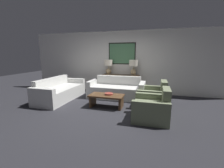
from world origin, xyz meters
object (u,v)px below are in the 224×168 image
at_px(decorative_bowl, 109,94).
at_px(armchair_near_back_wall, 153,97).
at_px(table_lamp_right, 134,66).
at_px(coffee_table, 106,98).
at_px(couch_by_back_wall, 116,90).
at_px(armchair_near_camera, 152,109).
at_px(console_table, 120,84).
at_px(couch_by_side, 60,92).
at_px(table_lamp_left, 108,65).

bearing_deg(decorative_bowl, armchair_near_back_wall, 20.44).
xyz_separation_m(table_lamp_right, coffee_table, (-0.58, -1.87, -0.90)).
distance_m(couch_by_back_wall, armchair_near_camera, 2.21).
xyz_separation_m(coffee_table, armchair_near_camera, (1.43, -0.55, -0.01)).
relative_size(console_table, couch_by_side, 0.73).
xyz_separation_m(table_lamp_right, couch_by_side, (-2.52, -1.53, -0.91)).
relative_size(console_table, coffee_table, 1.45).
xyz_separation_m(coffee_table, decorative_bowl, (0.06, 0.04, 0.14)).
xyz_separation_m(armchair_near_back_wall, armchair_near_camera, (0.00, -1.11, 0.00)).
relative_size(table_lamp_left, table_lamp_right, 1.00).
relative_size(table_lamp_left, coffee_table, 0.59).
height_order(console_table, coffee_table, console_table).
xyz_separation_m(table_lamp_left, decorative_bowl, (0.58, -1.82, -0.77)).
relative_size(couch_by_side, coffee_table, 1.99).
bearing_deg(couch_by_side, table_lamp_right, 31.30).
xyz_separation_m(table_lamp_left, couch_by_side, (-1.43, -1.53, -0.91)).
bearing_deg(couch_by_back_wall, coffee_table, -91.60).
height_order(table_lamp_right, armchair_near_back_wall, table_lamp_right).
bearing_deg(armchair_near_back_wall, coffee_table, -158.82).
bearing_deg(decorative_bowl, table_lamp_right, 74.19).
height_order(table_lamp_left, couch_by_side, table_lamp_left).
bearing_deg(armchair_near_camera, decorative_bowl, 156.35).
relative_size(couch_by_back_wall, decorative_bowl, 8.23).
bearing_deg(table_lamp_right, decorative_bowl, -105.81).
distance_m(table_lamp_left, decorative_bowl, 2.06).
relative_size(table_lamp_right, decorative_bowl, 2.43).
bearing_deg(table_lamp_right, armchair_near_back_wall, -57.15).
bearing_deg(couch_by_back_wall, couch_by_side, -157.33).
distance_m(console_table, decorative_bowl, 1.82).
bearing_deg(couch_by_back_wall, table_lamp_left, 127.69).
height_order(coffee_table, armchair_near_back_wall, armchair_near_back_wall).
relative_size(coffee_table, decorative_bowl, 4.14).
xyz_separation_m(console_table, armchair_near_back_wall, (1.40, -1.31, -0.11)).
relative_size(console_table, couch_by_back_wall, 0.73).
distance_m(couch_by_back_wall, decorative_bowl, 1.13).
bearing_deg(armchair_near_camera, table_lamp_left, 128.73).
height_order(couch_by_back_wall, armchair_near_back_wall, armchair_near_back_wall).
distance_m(console_table, table_lamp_right, 0.97).
distance_m(table_lamp_left, table_lamp_right, 1.09).
distance_m(table_lamp_left, coffee_table, 2.14).
bearing_deg(armchair_near_back_wall, couch_by_side, -176.31).
relative_size(table_lamp_right, armchair_near_back_wall, 0.69).
xyz_separation_m(table_lamp_left, couch_by_back_wall, (0.55, -0.71, -0.91)).
bearing_deg(armchair_near_camera, table_lamp_right, 109.32).
bearing_deg(coffee_table, armchair_near_back_wall, 21.18).
height_order(couch_by_side, decorative_bowl, couch_by_side).
relative_size(armchair_near_back_wall, armchair_near_camera, 1.00).
bearing_deg(table_lamp_left, couch_by_side, -132.96).
height_order(decorative_bowl, armchair_near_back_wall, armchair_near_back_wall).
distance_m(table_lamp_left, armchair_near_camera, 3.24).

